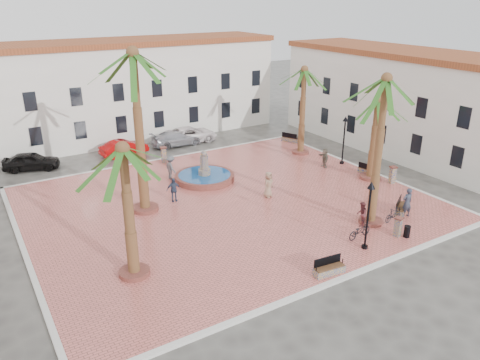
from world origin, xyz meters
The scene contains 36 objects.
ground centered at (0.00, 0.00, 0.00)m, with size 120.00×120.00×0.00m, color #56544F.
plaza centered at (0.00, 0.00, 0.07)m, with size 26.00×22.00×0.15m, color #D86960.
kerb_n centered at (0.00, 11.00, 0.08)m, with size 26.30×0.30×0.16m, color silver.
kerb_s centered at (0.00, -11.00, 0.08)m, with size 26.30×0.30×0.16m, color silver.
kerb_e centered at (13.00, 0.00, 0.08)m, with size 0.30×22.30×0.16m, color silver.
kerb_w centered at (-13.00, 0.00, 0.08)m, with size 0.30×22.30×0.16m, color silver.
building_north centered at (0.00, 19.99, 4.77)m, with size 30.40×7.40×9.50m.
building_east centered at (19.99, 2.00, 4.52)m, with size 7.40×26.40×9.00m.
fountain centered at (0.61, 4.59, 0.47)m, with size 4.58×4.58×2.37m.
palm_nw centered at (-5.28, 1.80, 9.31)m, with size 5.64×5.64×10.57m.
palm_sw centered at (-8.54, -5.21, 6.07)m, with size 5.14×5.14×7.10m.
palm_s centered at (6.08, -7.37, 8.25)m, with size 4.78×4.78×9.31m.
palm_e centered at (11.71, -1.89, 5.53)m, with size 5.19×5.19×6.54m.
palm_ne centered at (11.04, 5.91, 6.78)m, with size 4.82×4.82×7.79m.
bench_s centered at (-0.03, -10.38, 0.41)m, with size 1.76×0.70×0.90m.
bench_se centered at (8.89, -7.33, 0.42)m, with size 1.82×1.40×0.95m.
bench_e centered at (12.31, -1.09, 0.40)m, with size 0.80×1.74×0.88m.
bench_ne centered at (12.38, 9.22, 0.40)m, with size 1.17×1.77×0.90m.
lamppost_s centered at (3.46, -9.44, 2.89)m, with size 0.44×0.44×4.04m.
lamppost_e centered at (12.26, 1.84, 2.92)m, with size 0.44×0.44×4.09m.
bollard_se centered at (6.09, -9.45, 0.79)m, with size 0.53×0.53×1.23m.
bollard_n centered at (-0.48, 9.96, 0.86)m, with size 0.57×0.57×1.37m.
bollard_e centered at (12.40, -3.46, 0.84)m, with size 0.58×0.58×1.34m.
litter_bin centered at (6.51, -9.80, 0.51)m, with size 0.37×0.37×0.72m, color black.
cyclist_a centered at (8.68, -7.89, 1.13)m, with size 0.72×0.47×1.96m, color #2E3545.
bicycle_a centered at (4.06, -8.40, 0.61)m, with size 0.61×1.76×0.92m, color black.
cyclist_b centered at (5.29, -7.30, 0.93)m, with size 0.76×0.59×1.56m, color #59252A.
bicycle_b centered at (7.45, -7.92, 0.59)m, with size 0.42×1.48×0.89m, color black.
pedestrian_fountain_a centered at (2.93, -0.65, 1.08)m, with size 0.91×0.59×1.86m, color #9C7A60.
pedestrian_fountain_b centered at (-3.05, 2.15, 0.99)m, with size 0.99×0.41×1.69m, color #33415D.
pedestrian_north centered at (-1.52, 6.12, 1.10)m, with size 1.23×0.71×1.90m, color #55555A.
pedestrian_east centered at (10.41, 1.97, 0.96)m, with size 1.50×0.48×1.61m, color #635C4D.
car_black centered at (-10.30, 14.38, 0.75)m, with size 1.77×4.39×1.50m, color black.
car_red centered at (-2.57, 14.09, 0.70)m, with size 1.49×4.28×1.41m, color #AE0809.
car_silver centered at (2.64, 14.31, 0.70)m, with size 1.95×4.81×1.39m, color #AFAEB7.
car_white centered at (4.34, 14.77, 0.73)m, with size 2.43×5.28×1.47m, color white.
Camera 1 is at (-14.63, -25.47, 13.45)m, focal length 35.00 mm.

